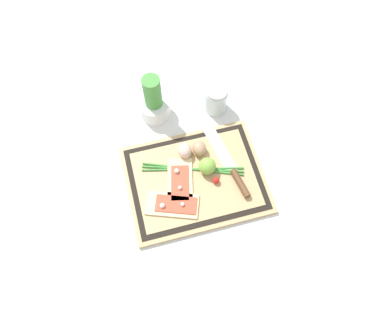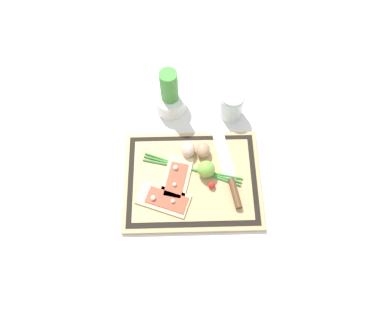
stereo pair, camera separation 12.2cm
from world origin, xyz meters
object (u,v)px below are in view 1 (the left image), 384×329
Objects in this scene: pizza_slice_far at (180,181)px; cherry_tomato_red at (216,180)px; pizza_slice_near at (173,205)px; egg_pink at (185,151)px; lime at (207,166)px; sauce_jar at (216,100)px; knife at (234,172)px; egg_brown at (199,148)px; herb_pot at (154,103)px.

cherry_tomato_red is (0.11, -0.03, 0.01)m from pizza_slice_far.
pizza_slice_near is 3.37× the size of egg_pink.
sauce_jar reaches higher than lime.
pizza_slice_near is 0.22m from knife.
egg_brown is 0.23m from herb_pot.
sauce_jar is at bearing 52.97° from pizza_slice_far.
lime reaches higher than knife.
lime is 0.53× the size of sauce_jar.
egg_brown is 2.41× the size of cherry_tomato_red.
sauce_jar is (0.08, 0.29, 0.02)m from cherry_tomato_red.
egg_pink is 0.96× the size of lime.
knife is at bearing 13.06° from cherry_tomato_red.
pizza_slice_near is 0.63× the size of knife.
egg_brown is (-0.09, 0.11, 0.01)m from knife.
cherry_tomato_red is 0.12× the size of herb_pot.
lime is at bearing 108.37° from cherry_tomato_red.
egg_brown reaches higher than pizza_slice_near.
egg_brown is at bearing -61.30° from herb_pot.
lime is at bearing 10.03° from pizza_slice_far.
lime is 0.05m from cherry_tomato_red.
pizza_slice_far is 0.32m from sauce_jar.
sauce_jar reaches higher than cherry_tomato_red.
egg_pink reaches higher than pizza_slice_near.
herb_pot is 1.78× the size of sauce_jar.
cherry_tomato_red is (0.15, 0.04, 0.01)m from pizza_slice_near.
egg_pink is at bearing -133.14° from sauce_jar.
pizza_slice_far is at bearing -127.03° from sauce_jar.
egg_pink is at bearing 126.30° from lime.
pizza_slice_near is 0.08m from pizza_slice_far.
sauce_jar reaches higher than pizza_slice_far.
lime is 0.30× the size of herb_pot.
lime reaches higher than egg_brown.
pizza_slice_near is 0.16m from cherry_tomato_red.
egg_brown reaches higher than knife.
pizza_slice_near is at bearing -118.84° from pizza_slice_far.
pizza_slice_near is 3.23× the size of lime.
egg_brown is at bearing -3.92° from egg_pink.
cherry_tomato_red is (0.02, -0.05, -0.02)m from lime.
egg_brown is 0.12m from cherry_tomato_red.
lime is (0.06, -0.08, 0.01)m from egg_pink.
lime is 0.29m from herb_pot.
cherry_tomato_red is at bearing -105.91° from sauce_jar.
sauce_jar reaches higher than egg_pink.
pizza_slice_near is 0.97× the size of herb_pot.
cherry_tomato_red is at bearing -166.94° from knife.
lime reaches higher than pizza_slice_far.
knife is 0.07m from cherry_tomato_red.
cherry_tomato_red is (-0.06, -0.01, 0.00)m from knife.
knife is at bearing -57.20° from herb_pot.
pizza_slice_near is at bearing -146.37° from lime.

